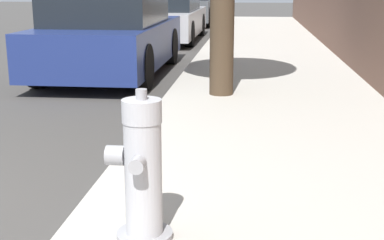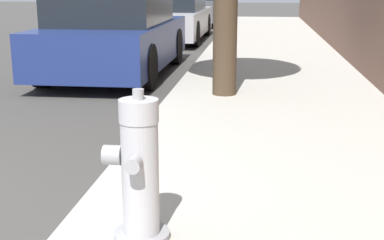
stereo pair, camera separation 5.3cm
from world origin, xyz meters
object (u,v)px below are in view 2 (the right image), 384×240
at_px(fire_hydrant, 139,172).
at_px(parked_car_mid, 170,15).
at_px(parked_car_far, 195,6).
at_px(parked_car_near, 116,33).

xyz_separation_m(fire_hydrant, parked_car_mid, (-1.75, 11.47, 0.14)).
bearing_deg(fire_hydrant, parked_car_far, 95.93).
relative_size(parked_car_near, parked_car_mid, 0.91).
height_order(fire_hydrant, parked_car_far, parked_car_far).
distance_m(fire_hydrant, parked_car_near, 6.27).
relative_size(fire_hydrant, parked_car_near, 0.20).
relative_size(parked_car_near, parked_car_far, 1.03).
height_order(fire_hydrant, parked_car_near, parked_car_near).
distance_m(fire_hydrant, parked_car_mid, 11.61).
bearing_deg(parked_car_far, fire_hydrant, -84.07).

